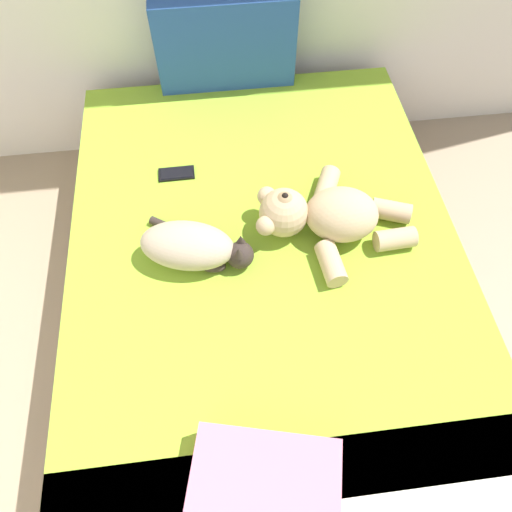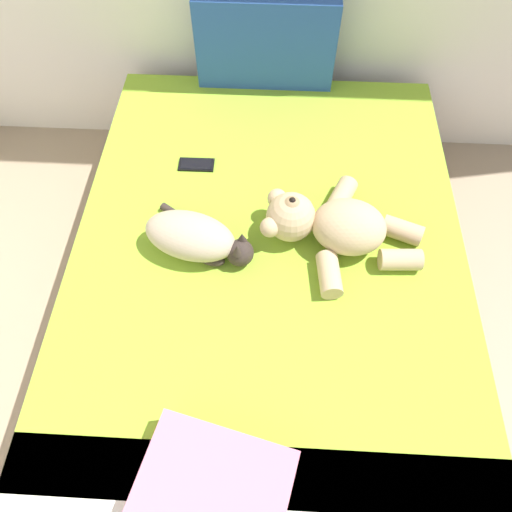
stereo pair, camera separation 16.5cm
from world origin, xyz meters
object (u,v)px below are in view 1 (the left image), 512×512
at_px(teddy_bear, 325,215).
at_px(cell_phone, 177,174).
at_px(bed, 265,278).
at_px(patterned_cushion, 226,44).
at_px(throw_pillow, 264,488).
at_px(cat, 193,247).

bearing_deg(teddy_bear, cell_phone, 147.40).
xyz_separation_m(bed, patterned_cushion, (-0.06, 0.97, 0.44)).
xyz_separation_m(cell_phone, throw_pillow, (0.21, -1.23, 0.05)).
xyz_separation_m(patterned_cushion, cell_phone, (-0.26, -0.56, -0.20)).
xyz_separation_m(patterned_cushion, cat, (-0.21, -0.98, -0.14)).
bearing_deg(throw_pillow, teddy_bear, 68.79).
distance_m(patterned_cushion, teddy_bear, 0.96).
height_order(bed, cell_phone, cell_phone).
xyz_separation_m(cat, teddy_bear, (0.49, 0.07, 0.01)).
bearing_deg(cell_phone, throw_pillow, -80.48).
relative_size(bed, cat, 4.91).
height_order(bed, teddy_bear, teddy_bear).
bearing_deg(bed, cell_phone, 128.32).
xyz_separation_m(patterned_cushion, teddy_bear, (0.28, -0.91, -0.12)).
bearing_deg(cat, teddy_bear, 8.31).
bearing_deg(throw_pillow, bed, 82.06).
bearing_deg(bed, patterned_cushion, 93.28).
bearing_deg(patterned_cushion, cat, -102.14).
distance_m(cat, cell_phone, 0.43).
bearing_deg(teddy_bear, bed, -166.08).
height_order(cat, teddy_bear, teddy_bear).
height_order(patterned_cushion, throw_pillow, patterned_cushion).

